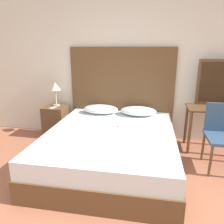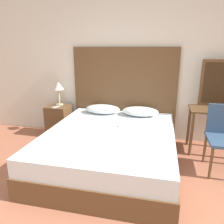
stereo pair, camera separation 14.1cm
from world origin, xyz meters
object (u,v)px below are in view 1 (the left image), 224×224
table_lamp (55,88)px  vanity_desk (214,116)px  bed (111,148)px  phone_on_nightstand (53,108)px  nightstand (56,122)px  phone_on_bed (122,126)px  chair (222,132)px

table_lamp → vanity_desk: (2.78, -0.19, -0.34)m
bed → vanity_desk: (1.56, 0.75, 0.33)m
phone_on_nightstand → nightstand: bearing=92.0°
vanity_desk → phone_on_bed: bearing=-160.3°
vanity_desk → phone_on_nightstand: bearing=179.7°
phone_on_nightstand → chair: (2.76, -0.53, -0.07)m
phone_on_bed → chair: size_ratio=0.18×
table_lamp → phone_on_nightstand: 0.38m
phone_on_bed → phone_on_nightstand: bearing=158.7°
phone_on_bed → nightstand: size_ratio=0.27×
phone_on_bed → vanity_desk: vanity_desk is taller
phone_on_nightstand → bed: bearing=-31.9°
bed → phone_on_bed: 0.38m
phone_on_bed → chair: (1.41, -0.01, -0.00)m
vanity_desk → chair: size_ratio=0.95×
bed → vanity_desk: size_ratio=2.48×
phone_on_bed → bed: bearing=-119.0°
bed → vanity_desk: vanity_desk is taller
phone_on_bed → nightstand: (-1.35, 0.62, -0.23)m
phone_on_bed → nightstand: bearing=155.3°
bed → table_lamp: size_ratio=4.82×
phone_on_bed → table_lamp: table_lamp is taller
bed → phone_on_nightstand: phone_on_nightstand is taller
nightstand → vanity_desk: 2.80m
nightstand → phone_on_nightstand: 0.32m
vanity_desk → chair: chair is taller
phone_on_nightstand → chair: bearing=-10.9°
table_lamp → chair: table_lamp is taller
phone_on_bed → table_lamp: bearing=152.6°
nightstand → table_lamp: size_ratio=1.33×
nightstand → phone_on_bed: bearing=-24.7°
bed → nightstand: (-1.22, 0.86, 0.04)m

